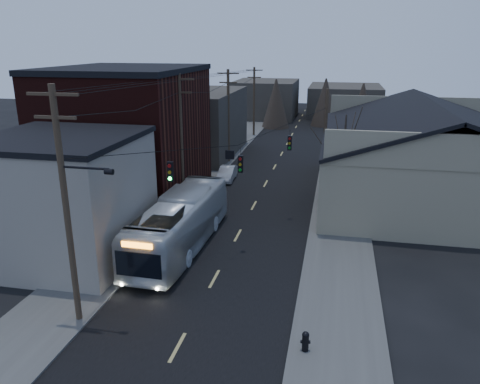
% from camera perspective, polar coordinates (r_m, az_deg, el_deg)
% --- Properties ---
extents(ground, '(160.00, 160.00, 0.00)m').
position_cam_1_polar(ground, '(19.02, -9.74, -21.69)').
color(ground, black).
rests_on(ground, ground).
extents(road_surface, '(9.00, 110.00, 0.02)m').
position_cam_1_polar(road_surface, '(45.54, 3.90, 2.44)').
color(road_surface, black).
rests_on(road_surface, ground).
extents(sidewalk_left, '(4.00, 110.00, 0.12)m').
position_cam_1_polar(sidewalk_left, '(46.81, -4.01, 2.93)').
color(sidewalk_left, '#474744').
rests_on(sidewalk_left, ground).
extents(sidewalk_right, '(4.00, 110.00, 0.12)m').
position_cam_1_polar(sidewalk_right, '(45.15, 12.10, 2.01)').
color(sidewalk_right, '#474744').
rests_on(sidewalk_right, ground).
extents(building_clapboard, '(8.00, 8.00, 7.00)m').
position_cam_1_polar(building_clapboard, '(28.30, -20.64, -0.91)').
color(building_clapboard, gray).
rests_on(building_clapboard, ground).
extents(building_brick, '(10.00, 12.00, 10.00)m').
position_cam_1_polar(building_brick, '(37.75, -13.45, 6.58)').
color(building_brick, black).
rests_on(building_brick, ground).
extents(building_left_far, '(9.00, 14.00, 7.00)m').
position_cam_1_polar(building_left_far, '(52.56, -5.50, 8.36)').
color(building_left_far, '#37322C').
rests_on(building_left_far, ground).
extents(warehouse, '(16.16, 20.60, 7.73)m').
position_cam_1_polar(warehouse, '(40.28, 21.61, 3.13)').
color(warehouse, gray).
rests_on(warehouse, ground).
extents(building_far_left, '(10.00, 12.00, 6.00)m').
position_cam_1_polar(building_far_left, '(79.94, 3.16, 11.26)').
color(building_far_left, '#37322C').
rests_on(building_far_left, ground).
extents(building_far_right, '(12.00, 14.00, 5.00)m').
position_cam_1_polar(building_far_right, '(84.08, 12.64, 10.85)').
color(building_far_right, '#37322C').
rests_on(building_far_right, ground).
extents(bare_tree, '(0.40, 0.40, 7.20)m').
position_cam_1_polar(bare_tree, '(34.58, 12.43, 3.27)').
color(bare_tree, black).
rests_on(bare_tree, ground).
extents(utility_lines, '(11.24, 45.28, 10.50)m').
position_cam_1_polar(utility_lines, '(39.37, -1.67, 7.43)').
color(utility_lines, '#382B1E').
rests_on(utility_lines, ground).
extents(bus, '(3.09, 11.88, 3.29)m').
position_cam_1_polar(bus, '(28.42, -7.32, -3.78)').
color(bus, '#B7BEC4').
rests_on(bus, ground).
extents(parked_car, '(1.51, 3.88, 1.26)m').
position_cam_1_polar(parked_car, '(42.64, -1.58, 2.28)').
color(parked_car, '#ABAFB3').
rests_on(parked_car, ground).
extents(fire_hydrant, '(0.41, 0.30, 0.87)m').
position_cam_1_polar(fire_hydrant, '(19.89, 7.98, -17.49)').
color(fire_hydrant, black).
rests_on(fire_hydrant, sidewalk_right).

